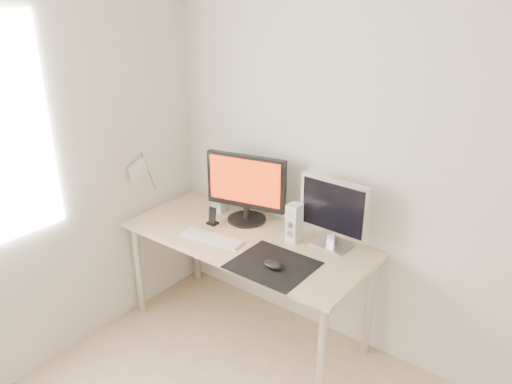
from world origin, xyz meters
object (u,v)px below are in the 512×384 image
Objects in this scene: speaker_right at (294,222)px; keyboard at (213,238)px; main_monitor at (246,186)px; mouse at (273,265)px; desk at (246,248)px; second_monitor at (334,210)px; speaker_left at (220,195)px; phone_dock at (212,219)px.

speaker_right reaches higher than keyboard.
main_monitor is 1.27× the size of keyboard.
keyboard is (-0.50, 0.05, -0.02)m from mouse.
desk is 0.36m from speaker_right.
main_monitor is at bearing 175.64° from speaker_right.
main_monitor reaches higher than second_monitor.
main_monitor is 0.28m from speaker_left.
desk is at bearing -1.08° from phone_dock.
second_monitor is at bearing 3.55° from main_monitor.
second_monitor is at bearing 24.13° from desk.
mouse is at bearing -18.44° from phone_dock.
desk is 0.23m from keyboard.
speaker_left is at bearing 151.29° from mouse.
main_monitor is 2.27× the size of speaker_left.
speaker_left is (-0.39, 0.20, 0.20)m from desk.
mouse reaches higher than keyboard.
speaker_left is at bearing -178.50° from second_monitor.
phone_dock is at bearing -130.25° from main_monitor.
speaker_left is at bearing 153.07° from desk.
desk is 0.48m from speaker_left.
speaker_right is at bearing 14.74° from phone_dock.
main_monitor reaches higher than keyboard.
speaker_left is 0.23m from phone_dock.
second_monitor reaches higher than speaker_left.
speaker_right is at bearing -4.36° from main_monitor.
second_monitor reaches higher than keyboard.
second_monitor is 0.83m from phone_dock.
main_monitor is at bearing -176.45° from second_monitor.
mouse is 0.28× the size of keyboard.
speaker_left is 1.98× the size of phone_dock.
mouse is 0.67m from main_monitor.
phone_dock is at bearing 178.92° from desk.
keyboard is (-0.41, -0.30, -0.11)m from speaker_right.
speaker_right is 0.52m from keyboard.
speaker_left is at bearing 175.86° from speaker_right.
speaker_right is (-0.09, 0.36, 0.10)m from mouse.
speaker_right is 0.56× the size of keyboard.
mouse is 0.68m from phone_dock.
second_monitor is at bearing 1.50° from speaker_left.
speaker_left is (-0.74, 0.41, 0.10)m from mouse.
speaker_left reaches higher than keyboard.
speaker_left is at bearing 176.21° from main_monitor.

